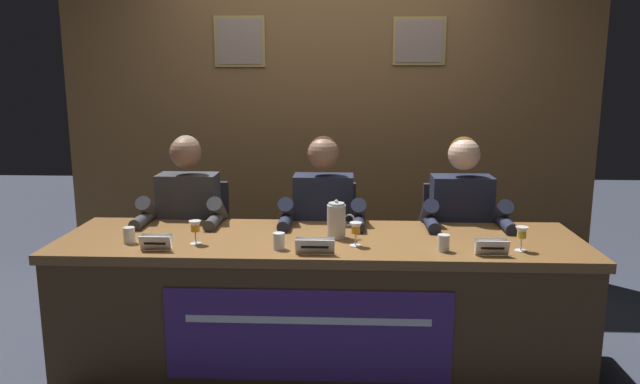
{
  "coord_description": "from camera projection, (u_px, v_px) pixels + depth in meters",
  "views": [
    {
      "loc": [
        0.14,
        -3.14,
        1.61
      ],
      "look_at": [
        0.0,
        0.0,
        0.98
      ],
      "focal_mm": 34.01,
      "sensor_mm": 36.0,
      "label": 1
    }
  ],
  "objects": [
    {
      "name": "water_cup_center",
      "position": [
        279.0,
        242.0,
        3.04
      ],
      "size": [
        0.06,
        0.06,
        0.08
      ],
      "color": "silver",
      "rests_on": "conference_table"
    },
    {
      "name": "nameplate_left",
      "position": [
        156.0,
        243.0,
        3.02
      ],
      "size": [
        0.16,
        0.06,
        0.08
      ],
      "color": "white",
      "rests_on": "conference_table"
    },
    {
      "name": "nameplate_center",
      "position": [
        315.0,
        246.0,
        2.96
      ],
      "size": [
        0.19,
        0.06,
        0.08
      ],
      "color": "white",
      "rests_on": "conference_table"
    },
    {
      "name": "water_cup_right",
      "position": [
        443.0,
        244.0,
        3.0
      ],
      "size": [
        0.06,
        0.06,
        0.08
      ],
      "color": "silver",
      "rests_on": "conference_table"
    },
    {
      "name": "ground_plane",
      "position": [
        320.0,
        362.0,
        3.4
      ],
      "size": [
        12.0,
        12.0,
        0.0
      ],
      "primitive_type": "plane",
      "color": "#383D4C"
    },
    {
      "name": "juice_glass_center",
      "position": [
        356.0,
        230.0,
        3.08
      ],
      "size": [
        0.06,
        0.06,
        0.12
      ],
      "color": "white",
      "rests_on": "conference_table"
    },
    {
      "name": "wall_back_panelled",
      "position": [
        329.0,
        112.0,
        4.59
      ],
      "size": [
        4.0,
        0.14,
        2.6
      ],
      "color": "brown",
      "rests_on": "ground_plane"
    },
    {
      "name": "nameplate_right",
      "position": [
        492.0,
        247.0,
        2.94
      ],
      "size": [
        0.16,
        0.06,
        0.08
      ],
      "color": "white",
      "rests_on": "conference_table"
    },
    {
      "name": "juice_glass_right",
      "position": [
        522.0,
        234.0,
        3.0
      ],
      "size": [
        0.06,
        0.06,
        0.12
      ],
      "color": "white",
      "rests_on": "conference_table"
    },
    {
      "name": "chair_right",
      "position": [
        455.0,
        259.0,
        3.85
      ],
      "size": [
        0.44,
        0.45,
        0.9
      ],
      "color": "black",
      "rests_on": "ground_plane"
    },
    {
      "name": "water_pitcher_central",
      "position": [
        337.0,
        221.0,
        3.23
      ],
      "size": [
        0.15,
        0.1,
        0.21
      ],
      "color": "silver",
      "rests_on": "conference_table"
    },
    {
      "name": "panelist_center",
      "position": [
        323.0,
        223.0,
        3.63
      ],
      "size": [
        0.51,
        0.48,
        1.23
      ],
      "color": "black",
      "rests_on": "ground_plane"
    },
    {
      "name": "conference_table",
      "position": [
        319.0,
        285.0,
        3.2
      ],
      "size": [
        2.8,
        0.79,
        0.73
      ],
      "color": "brown",
      "rests_on": "ground_plane"
    },
    {
      "name": "panelist_left",
      "position": [
        186.0,
        221.0,
        3.67
      ],
      "size": [
        0.51,
        0.48,
        1.23
      ],
      "color": "black",
      "rests_on": "ground_plane"
    },
    {
      "name": "chair_left",
      "position": [
        196.0,
        255.0,
        3.92
      ],
      "size": [
        0.44,
        0.45,
        0.9
      ],
      "color": "black",
      "rests_on": "ground_plane"
    },
    {
      "name": "juice_glass_left",
      "position": [
        195.0,
        228.0,
        3.12
      ],
      "size": [
        0.06,
        0.06,
        0.12
      ],
      "color": "white",
      "rests_on": "conference_table"
    },
    {
      "name": "water_cup_left",
      "position": [
        129.0,
        236.0,
        3.14
      ],
      "size": [
        0.06,
        0.06,
        0.08
      ],
      "color": "silver",
      "rests_on": "conference_table"
    },
    {
      "name": "chair_center",
      "position": [
        324.0,
        257.0,
        3.88
      ],
      "size": [
        0.44,
        0.45,
        0.9
      ],
      "color": "black",
      "rests_on": "ground_plane"
    },
    {
      "name": "panelist_right",
      "position": [
        463.0,
        224.0,
        3.6
      ],
      "size": [
        0.51,
        0.48,
        1.23
      ],
      "color": "black",
      "rests_on": "ground_plane"
    }
  ]
}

